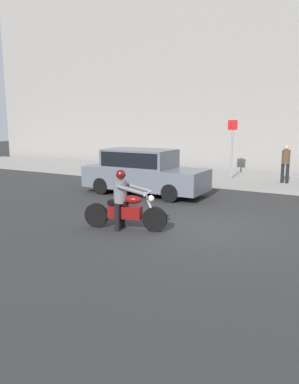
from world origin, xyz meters
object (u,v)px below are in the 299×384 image
Objects in this scene: street_sign_post at (232,143)px; pedestrian_bystander at (286,161)px; parked_sedan_slate_gray at (143,171)px; motorcycle_with_rider_gray at (124,205)px.

street_sign_post reaches higher than pedestrian_bystander.
street_sign_post reaches higher than parked_sedan_slate_gray.
motorcycle_with_rider_gray is 0.81× the size of street_sign_post.
motorcycle_with_rider_gray is 8.97m from street_sign_post.
parked_sedan_slate_gray is 2.91× the size of pedestrian_bystander.
parked_sedan_slate_gray is (-1.99, 4.34, 0.25)m from motorcycle_with_rider_gray.
parked_sedan_slate_gray is at bearing -114.23° from street_sign_post.
street_sign_post is at bearing 89.64° from motorcycle_with_rider_gray.
motorcycle_with_rider_gray is 9.21m from pedestrian_bystander.
street_sign_post is (2.05, 4.55, 0.89)m from parked_sedan_slate_gray.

